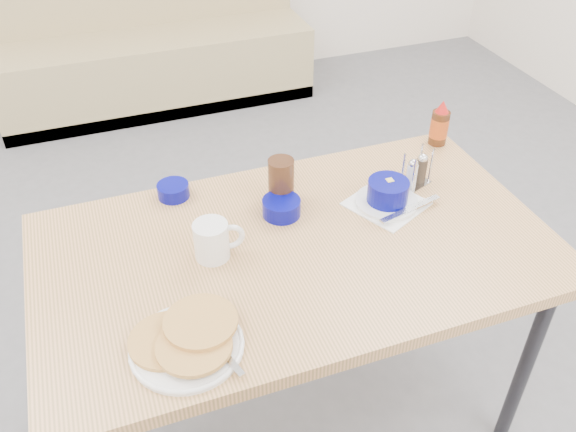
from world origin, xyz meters
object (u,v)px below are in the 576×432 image
object	(u,v)px
grits_setting	(388,195)
condiment_caddy	(416,173)
coffee_mug	(213,240)
syrup_bottle	(439,125)
amber_tumbler	(281,181)
creamer_bowl	(173,191)
booth_bench	(152,46)
pancake_plate	(187,341)
butter_bowl	(281,207)
dining_table	(296,262)

from	to	relation	value
grits_setting	condiment_caddy	bearing A→B (deg)	25.78
coffee_mug	syrup_bottle	bearing A→B (deg)	19.41
amber_tumbler	condiment_caddy	xyz separation A→B (m)	(0.42, -0.06, -0.03)
creamer_bowl	amber_tumbler	bearing A→B (deg)	-24.52
amber_tumbler	syrup_bottle	size ratio (longest dim) A/B	0.90
booth_bench	pancake_plate	xyz separation A→B (m)	(-0.36, -2.78, 0.43)
creamer_bowl	grits_setting	bearing A→B (deg)	-23.72
butter_bowl	amber_tumbler	bearing A→B (deg)	71.04
booth_bench	condiment_caddy	distance (m)	2.47
coffee_mug	syrup_bottle	xyz separation A→B (m)	(0.86, 0.30, 0.01)
grits_setting	dining_table	bearing A→B (deg)	-165.23
butter_bowl	condiment_caddy	bearing A→B (deg)	0.00
booth_bench	coffee_mug	size ratio (longest dim) A/B	13.90
coffee_mug	condiment_caddy	bearing A→B (deg)	9.27
booth_bench	butter_bowl	xyz separation A→B (m)	(0.01, -2.39, 0.43)
pancake_plate	syrup_bottle	bearing A→B (deg)	30.41
pancake_plate	coffee_mug	world-z (taller)	coffee_mug
syrup_bottle	butter_bowl	bearing A→B (deg)	-162.90
booth_bench	syrup_bottle	world-z (taller)	booth_bench
booth_bench	pancake_plate	size ratio (longest dim) A/B	7.38
coffee_mug	butter_bowl	world-z (taller)	coffee_mug
grits_setting	condiment_caddy	world-z (taller)	condiment_caddy
amber_tumbler	condiment_caddy	bearing A→B (deg)	-8.13
pancake_plate	amber_tumbler	distance (m)	0.59
condiment_caddy	amber_tumbler	bearing A→B (deg)	150.41
dining_table	booth_bench	bearing A→B (deg)	90.00
booth_bench	dining_table	size ratio (longest dim) A/B	1.36
coffee_mug	grits_setting	xyz separation A→B (m)	(0.54, 0.05, -0.02)
grits_setting	amber_tumbler	world-z (taller)	amber_tumbler
booth_bench	pancake_plate	bearing A→B (deg)	-97.28
coffee_mug	amber_tumbler	size ratio (longest dim) A/B	0.95
condiment_caddy	syrup_bottle	distance (m)	0.28
coffee_mug	creamer_bowl	xyz separation A→B (m)	(-0.05, 0.30, -0.03)
coffee_mug	creamer_bowl	bearing A→B (deg)	98.83
butter_bowl	dining_table	bearing A→B (deg)	-93.33
butter_bowl	syrup_bottle	bearing A→B (deg)	17.10
pancake_plate	creamer_bowl	xyz separation A→B (m)	(0.09, 0.58, 0.00)
amber_tumbler	butter_bowl	bearing A→B (deg)	-108.96
coffee_mug	creamer_bowl	size ratio (longest dim) A/B	1.44
booth_bench	amber_tumbler	world-z (taller)	booth_bench
booth_bench	syrup_bottle	bearing A→B (deg)	-73.74
creamer_bowl	amber_tumbler	size ratio (longest dim) A/B	0.66
dining_table	coffee_mug	world-z (taller)	coffee_mug
coffee_mug	syrup_bottle	size ratio (longest dim) A/B	0.86
creamer_bowl	butter_bowl	size ratio (longest dim) A/B	0.86
booth_bench	syrup_bottle	size ratio (longest dim) A/B	11.95
dining_table	butter_bowl	size ratio (longest dim) A/B	12.61
butter_bowl	grits_setting	bearing A→B (deg)	-11.38
butter_bowl	amber_tumbler	world-z (taller)	amber_tumbler
booth_bench	condiment_caddy	bearing A→B (deg)	-79.43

